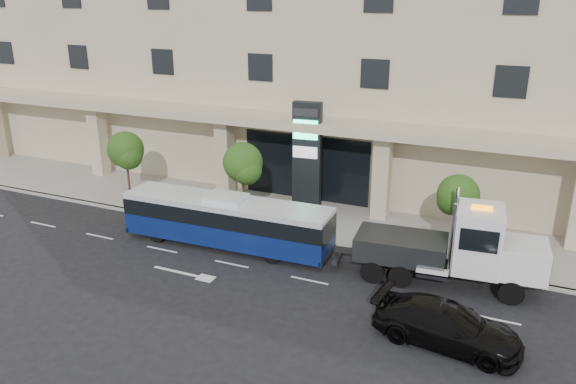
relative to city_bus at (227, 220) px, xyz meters
name	(u,v)px	position (x,y,z in m)	size (l,w,h in m)	color
ground	(246,252)	(1.19, -0.25, -1.40)	(120.00, 120.00, 0.00)	black
sidewalk	(286,216)	(1.19, 4.75, -1.32)	(120.00, 6.00, 0.15)	gray
curb	(264,235)	(1.19, 1.75, -1.32)	(120.00, 0.30, 0.15)	gray
convention_center	(348,27)	(1.19, 15.17, 8.58)	(60.00, 17.60, 20.00)	#B7AB89
tree_left	(126,152)	(-8.78, 3.34, 1.71)	(2.27, 2.20, 4.22)	#422B19
tree_mid	(243,165)	(-0.78, 3.34, 1.86)	(2.28, 2.20, 4.38)	#422B19
tree_right	(458,198)	(10.72, 3.34, 1.64)	(2.10, 2.00, 4.04)	#422B19
city_bus	(227,220)	(0.00, 0.00, 0.00)	(10.91, 2.61, 2.75)	black
tow_truck	(457,249)	(11.17, 0.53, 0.32)	(9.19, 2.93, 4.17)	#2D3033
black_sedan	(447,325)	(11.55, -4.17, -0.61)	(2.20, 5.41, 1.57)	black
signage_pylon	(307,158)	(2.06, 5.66, 2.02)	(1.66, 0.76, 6.44)	black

